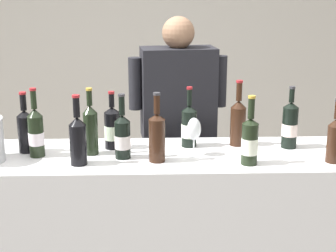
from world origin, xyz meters
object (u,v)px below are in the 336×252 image
(wine_bottle_8, at_px, (122,136))
(person_server, at_px, (178,152))
(wine_bottle_4, at_px, (250,141))
(wine_glass, at_px, (194,130))
(wine_bottle_5, at_px, (25,129))
(wine_bottle_9, at_px, (91,128))
(wine_bottle_3, at_px, (157,136))
(wine_bottle_11, at_px, (238,121))
(wine_bottle_6, at_px, (112,128))
(wine_bottle_2, at_px, (36,132))
(wine_bottle_1, at_px, (78,139))
(wine_bottle_0, at_px, (189,126))
(wine_bottle_10, at_px, (290,125))
(wine_bottle_7, at_px, (335,139))

(wine_bottle_8, bearing_deg, person_server, 63.78)
(wine_bottle_4, distance_m, wine_glass, 0.29)
(wine_bottle_5, xyz_separation_m, wine_bottle_9, (0.34, -0.05, 0.01))
(wine_bottle_3, bearing_deg, wine_bottle_11, 29.24)
(wine_bottle_3, bearing_deg, wine_bottle_6, 137.69)
(wine_bottle_8, height_order, wine_glass, wine_bottle_8)
(wine_bottle_2, bearing_deg, wine_bottle_9, 5.33)
(wine_bottle_3, height_order, wine_bottle_5, wine_bottle_3)
(wine_bottle_2, height_order, person_server, person_server)
(wine_bottle_8, bearing_deg, wine_bottle_1, -156.94)
(wine_bottle_1, distance_m, wine_glass, 0.58)
(wine_bottle_1, relative_size, wine_bottle_5, 1.08)
(wine_bottle_0, distance_m, wine_glass, 0.15)
(wine_bottle_0, bearing_deg, wine_bottle_5, -175.46)
(wine_bottle_8, distance_m, wine_bottle_10, 0.89)
(wine_bottle_5, height_order, wine_bottle_7, same)
(wine_bottle_5, bearing_deg, wine_bottle_2, -45.04)
(wine_glass, height_order, person_server, person_server)
(wine_bottle_5, height_order, wine_bottle_9, wine_bottle_9)
(wine_bottle_1, height_order, wine_bottle_9, same)
(wine_bottle_1, xyz_separation_m, wine_bottle_11, (0.81, 0.28, 0.00))
(person_server, bearing_deg, wine_glass, -85.14)
(person_server, bearing_deg, wine_bottle_8, -116.22)
(wine_bottle_7, height_order, wine_bottle_9, wine_bottle_9)
(wine_bottle_3, height_order, wine_bottle_10, wine_bottle_3)
(wine_bottle_3, bearing_deg, wine_bottle_2, 171.12)
(wine_bottle_6, xyz_separation_m, wine_bottle_10, (0.94, -0.02, 0.01))
(wine_bottle_4, xyz_separation_m, wine_bottle_7, (0.42, 0.02, 0.00))
(wine_bottle_0, distance_m, wine_bottle_10, 0.53)
(wine_bottle_9, height_order, wine_bottle_11, wine_bottle_11)
(wine_bottle_9, relative_size, person_server, 0.21)
(wine_bottle_0, relative_size, wine_bottle_3, 0.94)
(wine_bottle_1, bearing_deg, wine_bottle_9, 74.53)
(wine_bottle_2, height_order, wine_glass, wine_bottle_2)
(wine_bottle_8, bearing_deg, wine_glass, 4.63)
(wine_bottle_2, xyz_separation_m, wine_bottle_10, (1.31, 0.10, -0.00))
(wine_bottle_0, distance_m, wine_bottle_3, 0.29)
(wine_bottle_1, bearing_deg, wine_bottle_8, 23.06)
(wine_bottle_3, distance_m, wine_bottle_10, 0.73)
(wine_bottle_7, xyz_separation_m, person_server, (-0.73, 0.72, -0.31))
(wine_bottle_1, xyz_separation_m, wine_bottle_9, (0.04, 0.15, 0.01))
(wine_bottle_10, bearing_deg, wine_bottle_5, -178.77)
(wine_bottle_1, distance_m, wine_bottle_3, 0.38)
(wine_bottle_0, distance_m, wine_bottle_11, 0.26)
(wine_bottle_5, distance_m, person_server, 1.01)
(wine_glass, bearing_deg, wine_bottle_4, -28.25)
(wine_bottle_9, bearing_deg, wine_bottle_0, 12.47)
(wine_bottle_1, relative_size, wine_bottle_6, 1.12)
(wine_glass, bearing_deg, wine_bottle_8, -175.37)
(wine_bottle_4, distance_m, wine_bottle_6, 0.73)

